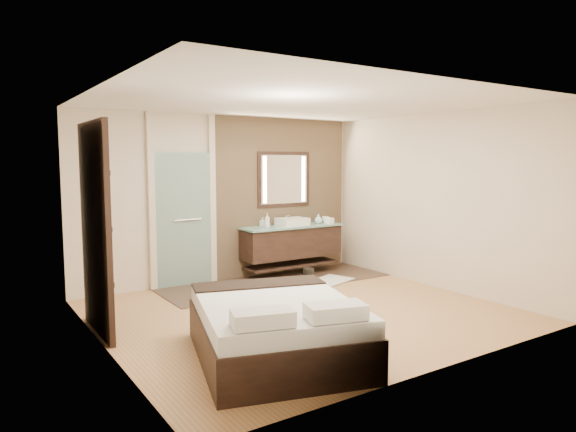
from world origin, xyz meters
TOP-DOWN VIEW (x-y plane):
  - floor at (0.00, 0.00)m, footprint 5.00×5.00m
  - tile_strip at (0.60, 1.60)m, footprint 3.80×1.30m
  - stone_wall at (1.10, 2.21)m, footprint 2.60×0.08m
  - vanity at (1.10, 1.92)m, footprint 1.85×0.55m
  - mirror_unit at (1.10, 2.16)m, footprint 1.06×0.04m
  - frosted_door at (-0.75, 2.20)m, footprint 1.10×0.12m
  - shoji_partition at (-2.43, 0.60)m, footprint 0.06×1.20m
  - bed at (-1.13, -1.16)m, footprint 1.96×2.22m
  - bath_mat at (1.35, 1.14)m, footprint 0.84×0.70m
  - waste_bin at (1.03, 1.31)m, footprint 0.18×0.18m
  - tissue_box at (1.83, 1.79)m, footprint 0.14×0.14m
  - soap_bottle_a at (0.59, 1.88)m, footprint 0.12×0.12m
  - soap_bottle_b at (0.58, 2.01)m, footprint 0.10×0.10m
  - soap_bottle_c at (1.66, 1.90)m, footprint 0.15×0.15m
  - cup at (1.89, 1.99)m, footprint 0.13×0.13m

SIDE VIEW (x-z plane):
  - floor at x=0.00m, z-range 0.00..0.00m
  - tile_strip at x=0.60m, z-range 0.00..0.01m
  - bath_mat at x=1.35m, z-range 0.01..0.03m
  - waste_bin at x=1.03m, z-range 0.00..0.23m
  - bed at x=-1.13m, z-range -0.06..0.66m
  - vanity at x=1.10m, z-range 0.14..1.02m
  - tissue_box at x=1.83m, z-range 0.86..0.97m
  - cup at x=1.89m, z-range 0.86..0.97m
  - soap_bottle_c at x=1.66m, z-range 0.86..1.03m
  - soap_bottle_b at x=0.58m, z-range 0.86..1.03m
  - soap_bottle_a at x=0.59m, z-range 0.86..1.10m
  - frosted_door at x=-0.75m, z-range -0.21..2.49m
  - shoji_partition at x=-2.43m, z-range 0.01..2.41m
  - stone_wall at x=1.10m, z-range 0.00..2.70m
  - mirror_unit at x=1.10m, z-range 1.17..2.13m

